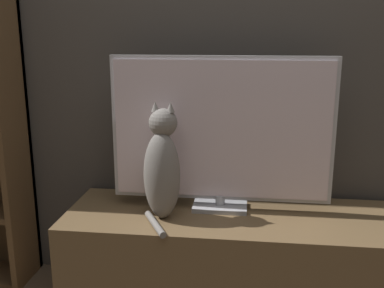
% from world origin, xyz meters
% --- Properties ---
extents(wall_back, '(4.80, 0.05, 2.60)m').
position_xyz_m(wall_back, '(0.00, 1.22, 1.30)').
color(wall_back, '#47423D').
rests_on(wall_back, ground_plane).
extents(tv_stand, '(1.53, 0.52, 0.48)m').
position_xyz_m(tv_stand, '(0.00, 0.92, 0.24)').
color(tv_stand, brown).
rests_on(tv_stand, ground_plane).
extents(tv, '(1.00, 0.15, 0.70)m').
position_xyz_m(tv, '(-0.07, 0.99, 0.84)').
color(tv, '#B7B7BC').
rests_on(tv, tv_stand).
extents(cat, '(0.18, 0.31, 0.52)m').
position_xyz_m(cat, '(-0.31, 0.85, 0.71)').
color(cat, gray).
rests_on(cat, tv_stand).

